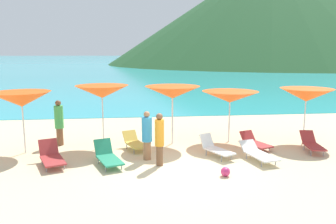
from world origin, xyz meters
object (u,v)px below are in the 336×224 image
(umbrella_1, at_px, (102,92))
(umbrella_2, at_px, (172,92))
(lounge_chair_0, at_px, (258,153))
(beach_ball, at_px, (225,172))
(lounge_chair_1, at_px, (216,148))
(umbrella_0, at_px, (22,99))
(lounge_chair_2, at_px, (312,143))
(lounge_chair_3, at_px, (108,156))
(lounge_chair_4, at_px, (51,156))
(beachgoer_2, at_px, (159,138))
(beachgoer_0, at_px, (59,122))
(cruise_ship, at_px, (223,42))
(beachgoer_1, at_px, (147,134))
(lounge_chair_5, at_px, (135,142))
(lounge_chair_6, at_px, (255,142))
(umbrella_4, at_px, (306,95))
(umbrella_3, at_px, (230,97))

(umbrella_1, relative_size, umbrella_2, 1.01)
(lounge_chair_0, distance_m, beach_ball, 2.03)
(beach_ball, bearing_deg, lounge_chair_1, 84.39)
(umbrella_0, distance_m, lounge_chair_1, 7.16)
(lounge_chair_2, xyz_separation_m, lounge_chair_3, (-7.48, -0.64, -0.03))
(lounge_chair_1, xyz_separation_m, lounge_chair_3, (-3.75, -0.45, -0.03))
(umbrella_0, xyz_separation_m, lounge_chair_4, (1.27, -1.49, -1.70))
(lounge_chair_4, relative_size, beachgoer_2, 0.96)
(lounge_chair_0, distance_m, lounge_chair_4, 6.93)
(lounge_chair_2, xyz_separation_m, beachgoer_2, (-5.79, -0.92, 0.61))
(umbrella_0, height_order, beachgoer_0, umbrella_0)
(cruise_ship, bearing_deg, lounge_chair_3, -97.08)
(beachgoer_0, height_order, beachgoer_1, beachgoer_0)
(lounge_chair_2, bearing_deg, beachgoer_0, 177.51)
(lounge_chair_0, distance_m, lounge_chair_2, 2.52)
(lounge_chair_4, distance_m, lounge_chair_5, 3.11)
(umbrella_1, height_order, lounge_chair_1, umbrella_1)
(lounge_chair_6, height_order, beachgoer_2, beachgoer_2)
(lounge_chair_3, xyz_separation_m, lounge_chair_5, (0.91, 1.64, 0.00))
(beach_ball, bearing_deg, umbrella_4, 38.65)
(umbrella_0, distance_m, umbrella_3, 7.96)
(umbrella_2, bearing_deg, lounge_chair_1, -55.60)
(lounge_chair_1, height_order, lounge_chair_5, lounge_chair_1)
(cruise_ship, bearing_deg, lounge_chair_4, -97.66)
(lounge_chair_2, bearing_deg, lounge_chair_0, -152.58)
(lounge_chair_2, bearing_deg, cruise_ship, 84.69)
(umbrella_3, relative_size, lounge_chair_6, 1.72)
(beach_ball, bearing_deg, lounge_chair_3, 157.50)
(umbrella_3, relative_size, lounge_chair_4, 1.48)
(lounge_chair_3, bearing_deg, umbrella_3, 6.45)
(umbrella_2, bearing_deg, umbrella_4, -4.20)
(lounge_chair_4, bearing_deg, umbrella_1, 31.13)
(lounge_chair_3, bearing_deg, umbrella_0, 131.62)
(umbrella_1, distance_m, lounge_chair_0, 6.19)
(cruise_ship, bearing_deg, umbrella_2, -96.55)
(beachgoer_2, height_order, cruise_ship, cruise_ship)
(lounge_chair_5, bearing_deg, beachgoer_0, 140.71)
(umbrella_3, distance_m, beachgoer_1, 4.15)
(beachgoer_0, bearing_deg, umbrella_4, 15.67)
(lounge_chair_5, relative_size, beachgoer_0, 0.83)
(lounge_chair_4, distance_m, lounge_chair_6, 7.44)
(lounge_chair_2, relative_size, beachgoer_0, 0.85)
(beachgoer_1, bearing_deg, umbrella_2, -42.25)
(lounge_chair_2, relative_size, beachgoer_1, 0.91)
(lounge_chair_5, bearing_deg, cruise_ship, 52.58)
(umbrella_4, xyz_separation_m, cruise_ship, (44.52, 170.87, 7.68))
(umbrella_0, height_order, lounge_chair_6, umbrella_0)
(lounge_chair_6, distance_m, beachgoer_1, 4.34)
(umbrella_2, height_order, cruise_ship, cruise_ship)
(lounge_chair_1, relative_size, lounge_chair_5, 0.99)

